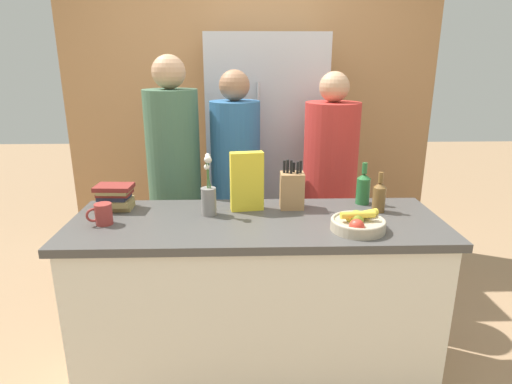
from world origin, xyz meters
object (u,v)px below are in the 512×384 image
object	(u,v)px
cereal_box	(247,182)
bottle_oil	(379,196)
refrigerator	(265,159)
bottle_vinegar	(363,188)
knife_block	(292,190)
person_in_red_tee	(329,183)
person_in_blue	(236,182)
coffee_mug	(103,214)
fruit_bowl	(358,223)
flower_vase	(209,196)
person_at_sink	(175,178)
book_stack	(115,197)

from	to	relation	value
cereal_box	bottle_oil	xyz separation A→B (m)	(0.69, -0.05, -0.07)
refrigerator	bottle_vinegar	distance (m)	1.18
knife_block	person_in_red_tee	bearing A→B (deg)	59.72
bottle_oil	bottle_vinegar	size ratio (longest dim) A/B	0.92
person_in_blue	cereal_box	bearing A→B (deg)	-87.27
refrigerator	bottle_oil	size ratio (longest dim) A/B	8.75
knife_block	coffee_mug	xyz separation A→B (m)	(-0.94, -0.21, -0.05)
cereal_box	bottle_vinegar	distance (m)	0.65
bottle_oil	bottle_vinegar	distance (m)	0.14
fruit_bowl	flower_vase	bearing A→B (deg)	161.74
fruit_bowl	person_in_blue	size ratio (longest dim) A/B	0.16
fruit_bowl	bottle_vinegar	distance (m)	0.41
knife_block	cereal_box	size ratio (longest dim) A/B	0.85
coffee_mug	person_at_sink	world-z (taller)	person_at_sink
cereal_box	bottle_oil	bearing A→B (deg)	-4.06
refrigerator	bottle_vinegar	bearing A→B (deg)	-65.42
bottle_vinegar	person_at_sink	bearing A→B (deg)	160.65
person_at_sink	book_stack	bearing A→B (deg)	-103.19
bottle_vinegar	person_in_red_tee	size ratio (longest dim) A/B	0.14
book_stack	person_at_sink	bearing A→B (deg)	60.44
coffee_mug	person_in_blue	bearing A→B (deg)	49.67
cereal_box	bottle_oil	world-z (taller)	cereal_box
refrigerator	coffee_mug	xyz separation A→B (m)	(-0.85, -1.35, 0.04)
flower_vase	person_in_blue	size ratio (longest dim) A/B	0.20
fruit_bowl	cereal_box	bearing A→B (deg)	149.18
flower_vase	cereal_box	bearing A→B (deg)	20.23
book_stack	person_in_red_tee	world-z (taller)	person_in_red_tee
book_stack	person_at_sink	xyz separation A→B (m)	(0.25, 0.44, -0.02)
refrigerator	person_at_sink	distance (m)	0.92
cereal_box	bottle_vinegar	xyz separation A→B (m)	(0.64, 0.08, -0.06)
book_stack	person_in_red_tee	xyz separation A→B (m)	(1.25, 0.52, -0.08)
book_stack	person_in_red_tee	bearing A→B (deg)	22.71
cereal_box	book_stack	bearing A→B (deg)	177.45
person_at_sink	person_in_blue	world-z (taller)	person_at_sink
coffee_mug	person_in_blue	distance (m)	0.97
knife_block	coffee_mug	distance (m)	0.96
cereal_box	person_in_red_tee	bearing A→B (deg)	45.19
knife_block	bottle_oil	xyz separation A→B (m)	(0.45, -0.07, -0.02)
flower_vase	person_in_blue	xyz separation A→B (m)	(0.13, 0.62, -0.10)
refrigerator	fruit_bowl	xyz separation A→B (m)	(0.36, -1.46, 0.02)
coffee_mug	fruit_bowl	bearing A→B (deg)	-5.42
coffee_mug	refrigerator	bearing A→B (deg)	57.73
refrigerator	fruit_bowl	world-z (taller)	refrigerator
flower_vase	bottle_oil	xyz separation A→B (m)	(0.89, 0.02, -0.02)
refrigerator	person_in_blue	distance (m)	0.64
bottle_vinegar	person_in_blue	xyz separation A→B (m)	(-0.71, 0.47, -0.09)
person_in_blue	book_stack	bearing A→B (deg)	-144.91
knife_block	coffee_mug	world-z (taller)	knife_block
book_stack	person_in_red_tee	size ratio (longest dim) A/B	0.12
fruit_bowl	person_in_blue	xyz separation A→B (m)	(-0.58, 0.86, -0.04)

